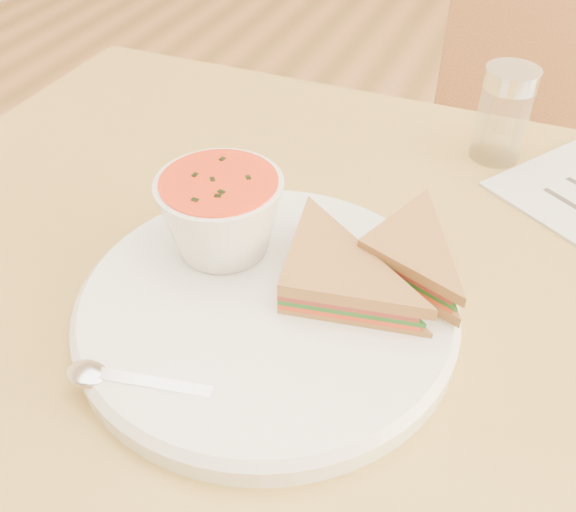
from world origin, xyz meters
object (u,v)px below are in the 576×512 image
at_px(chair_far, 532,237).
at_px(soup_bowl, 222,218).
at_px(condiment_shaker, 503,114).
at_px(plate, 267,308).

xyz_separation_m(chair_far, soup_bowl, (-0.27, -0.58, 0.37)).
height_order(soup_bowl, condiment_shaker, condiment_shaker).
distance_m(chair_far, condiment_shaker, 0.49).
relative_size(soup_bowl, condiment_shaker, 1.04).
relative_size(chair_far, condiment_shaker, 8.66).
distance_m(chair_far, soup_bowl, 0.74).
height_order(plate, soup_bowl, soup_bowl).
xyz_separation_m(soup_bowl, condiment_shaker, (0.19, 0.27, -0.00)).
bearing_deg(plate, chair_far, 71.32).
xyz_separation_m(chair_far, condiment_shaker, (-0.08, -0.31, 0.37)).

